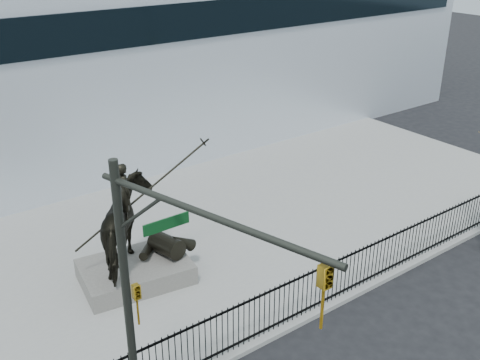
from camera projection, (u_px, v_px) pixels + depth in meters
ground at (357, 327)px, 16.58m from camera, size 120.00×120.00×0.00m
plaza at (222, 230)px, 21.67m from camera, size 30.00×12.00×0.15m
building at (80, 58)px, 29.37m from camera, size 44.00×14.00×9.00m
picket_fence at (329, 282)px, 17.12m from camera, size 22.10×0.10×1.50m
statue_plinth at (136, 272)px, 18.39m from camera, size 3.74×2.83×0.64m
equestrian_statue at (133, 227)px, 17.73m from camera, size 4.36×3.02×3.73m
traffic_signal_left at (158, 312)px, 10.81m from camera, size 1.52×4.84×7.00m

